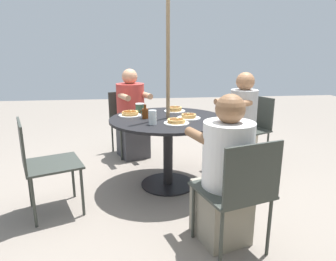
% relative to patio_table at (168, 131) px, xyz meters
% --- Properties ---
extents(ground_plane, '(12.00, 12.00, 0.00)m').
position_rel_patio_table_xyz_m(ground_plane, '(0.00, 0.00, -0.58)').
color(ground_plane, gray).
extents(patio_table, '(1.16, 1.16, 0.72)m').
position_rel_patio_table_xyz_m(patio_table, '(0.00, 0.00, 0.00)').
color(patio_table, black).
rests_on(patio_table, ground).
extents(umbrella_pole, '(0.04, 0.04, 2.34)m').
position_rel_patio_table_xyz_m(umbrella_pole, '(0.00, 0.00, 0.59)').
color(umbrella_pole, '#846B4C').
rests_on(umbrella_pole, ground).
extents(patio_chair_north, '(0.55, 0.55, 0.83)m').
position_rel_patio_table_xyz_m(patio_chair_north, '(-0.33, 1.15, -0.09)').
color(patio_chair_north, '#333833').
rests_on(patio_chair_north, ground).
extents(diner_north, '(0.45, 0.53, 1.09)m').
position_rel_patio_table_xyz_m(diner_north, '(-0.28, 0.99, -0.08)').
color(diner_north, gray).
rests_on(diner_north, ground).
extents(patio_chair_east, '(0.59, 0.59, 0.83)m').
position_rel_patio_table_xyz_m(patio_chair_east, '(-1.08, -0.51, -0.09)').
color(patio_chair_east, '#333833').
rests_on(patio_chair_east, ground).
extents(diner_east, '(0.53, 0.47, 1.13)m').
position_rel_patio_table_xyz_m(diner_east, '(-0.93, -0.44, -0.05)').
color(diner_east, beige).
rests_on(diner_east, ground).
extents(patio_chair_south, '(0.57, 0.57, 0.83)m').
position_rel_patio_table_xyz_m(patio_chair_south, '(0.42, -1.12, -0.09)').
color(patio_chair_south, '#333833').
rests_on(patio_chair_south, ground).
extents(diner_south, '(0.49, 0.55, 1.15)m').
position_rel_patio_table_xyz_m(diner_south, '(0.36, -0.96, -0.06)').
color(diner_south, '#3D3D42').
rests_on(diner_south, ground).
extents(patio_chair_west, '(0.58, 0.58, 0.83)m').
position_rel_patio_table_xyz_m(patio_chair_west, '(1.11, 0.44, -0.09)').
color(patio_chair_west, '#333833').
rests_on(patio_chair_west, ground).
extents(pancake_plate_a, '(0.23, 0.23, 0.06)m').
position_rel_patio_table_xyz_m(pancake_plate_a, '(0.37, -0.16, 0.16)').
color(pancake_plate_a, white).
rests_on(pancake_plate_a, patio_table).
extents(pancake_plate_b, '(0.23, 0.23, 0.06)m').
position_rel_patio_table_xyz_m(pancake_plate_b, '(-0.11, -0.32, 0.16)').
color(pancake_plate_b, white).
rests_on(pancake_plate_b, patio_table).
extents(pancake_plate_c, '(0.23, 0.23, 0.06)m').
position_rel_patio_table_xyz_m(pancake_plate_c, '(-0.20, 0.05, 0.16)').
color(pancake_plate_c, white).
rests_on(pancake_plate_c, patio_table).
extents(pancake_plate_d, '(0.23, 0.23, 0.05)m').
position_rel_patio_table_xyz_m(pancake_plate_d, '(-0.05, 0.25, 0.16)').
color(pancake_plate_d, white).
rests_on(pancake_plate_d, patio_table).
extents(syrup_bottle, '(0.08, 0.06, 0.14)m').
position_rel_patio_table_xyz_m(syrup_bottle, '(0.23, -0.01, 0.19)').
color(syrup_bottle, '#602D0F').
rests_on(syrup_bottle, patio_table).
extents(coffee_cup, '(0.09, 0.09, 0.10)m').
position_rel_patio_table_xyz_m(coffee_cup, '(0.27, -0.30, 0.19)').
color(coffee_cup, '#33513D').
rests_on(coffee_cup, patio_table).
extents(drinking_glass_a, '(0.07, 0.07, 0.13)m').
position_rel_patio_table_xyz_m(drinking_glass_a, '(0.17, 0.25, 0.20)').
color(drinking_glass_a, silver).
rests_on(drinking_glass_a, patio_table).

